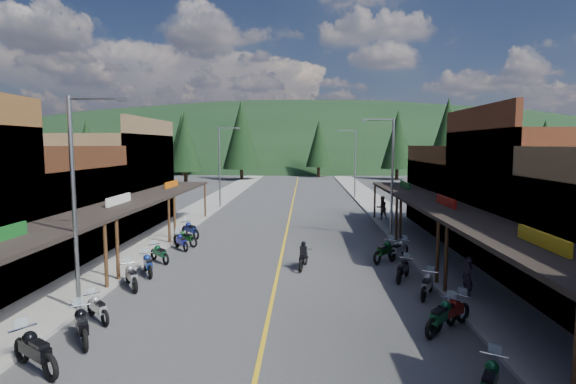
# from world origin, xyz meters

# --- Properties ---
(ground) EXTENTS (220.00, 220.00, 0.00)m
(ground) POSITION_xyz_m (0.00, 0.00, 0.00)
(ground) COLOR #38383A
(ground) RESTS_ON ground
(centerline) EXTENTS (0.15, 90.00, 0.01)m
(centerline) POSITION_xyz_m (0.00, 20.00, 0.01)
(centerline) COLOR gold
(centerline) RESTS_ON ground
(sidewalk_west) EXTENTS (3.40, 94.00, 0.15)m
(sidewalk_west) POSITION_xyz_m (-8.70, 20.00, 0.07)
(sidewalk_west) COLOR gray
(sidewalk_west) RESTS_ON ground
(sidewalk_east) EXTENTS (3.40, 94.00, 0.15)m
(sidewalk_east) POSITION_xyz_m (8.70, 20.00, 0.07)
(sidewalk_east) COLOR gray
(sidewalk_east) RESTS_ON ground
(shop_west_2) EXTENTS (10.90, 9.00, 6.20)m
(shop_west_2) POSITION_xyz_m (-13.75, 1.70, 2.53)
(shop_west_2) COLOR #3F2111
(shop_west_2) RESTS_ON ground
(shop_west_3) EXTENTS (10.90, 10.20, 8.20)m
(shop_west_3) POSITION_xyz_m (-13.78, 11.30, 3.52)
(shop_west_3) COLOR brown
(shop_west_3) RESTS_ON ground
(shop_east_2) EXTENTS (10.90, 9.00, 8.20)m
(shop_east_2) POSITION_xyz_m (13.78, 1.70, 3.52)
(shop_east_2) COLOR #562B19
(shop_east_2) RESTS_ON ground
(shop_east_3) EXTENTS (10.90, 10.20, 6.20)m
(shop_east_3) POSITION_xyz_m (13.75, 11.30, 2.53)
(shop_east_3) COLOR #4C2D16
(shop_east_3) RESTS_ON ground
(streetlight_0) EXTENTS (2.16, 0.18, 8.00)m
(streetlight_0) POSITION_xyz_m (-6.95, -6.00, 4.46)
(streetlight_0) COLOR gray
(streetlight_0) RESTS_ON ground
(streetlight_1) EXTENTS (2.16, 0.18, 8.00)m
(streetlight_1) POSITION_xyz_m (-6.95, 22.00, 4.46)
(streetlight_1) COLOR gray
(streetlight_1) RESTS_ON ground
(streetlight_2) EXTENTS (2.16, 0.18, 8.00)m
(streetlight_2) POSITION_xyz_m (6.95, 8.00, 4.46)
(streetlight_2) COLOR gray
(streetlight_2) RESTS_ON ground
(streetlight_3) EXTENTS (2.16, 0.18, 8.00)m
(streetlight_3) POSITION_xyz_m (6.95, 30.00, 4.46)
(streetlight_3) COLOR gray
(streetlight_3) RESTS_ON ground
(ridge_hill) EXTENTS (310.00, 140.00, 60.00)m
(ridge_hill) POSITION_xyz_m (0.00, 135.00, 0.00)
(ridge_hill) COLOR black
(ridge_hill) RESTS_ON ground
(pine_0) EXTENTS (5.04, 5.04, 11.00)m
(pine_0) POSITION_xyz_m (-40.00, 62.00, 6.48)
(pine_0) COLOR black
(pine_0) RESTS_ON ground
(pine_1) EXTENTS (5.88, 5.88, 12.50)m
(pine_1) POSITION_xyz_m (-24.00, 70.00, 7.24)
(pine_1) COLOR black
(pine_1) RESTS_ON ground
(pine_2) EXTENTS (6.72, 6.72, 14.00)m
(pine_2) POSITION_xyz_m (-10.00, 58.00, 7.99)
(pine_2) COLOR black
(pine_2) RESTS_ON ground
(pine_3) EXTENTS (5.04, 5.04, 11.00)m
(pine_3) POSITION_xyz_m (4.00, 66.00, 6.48)
(pine_3) COLOR black
(pine_3) RESTS_ON ground
(pine_4) EXTENTS (5.88, 5.88, 12.50)m
(pine_4) POSITION_xyz_m (18.00, 60.00, 7.24)
(pine_4) COLOR black
(pine_4) RESTS_ON ground
(pine_5) EXTENTS (6.72, 6.72, 14.00)m
(pine_5) POSITION_xyz_m (34.00, 72.00, 7.99)
(pine_5) COLOR black
(pine_5) RESTS_ON ground
(pine_6) EXTENTS (5.04, 5.04, 11.00)m
(pine_6) POSITION_xyz_m (46.00, 64.00, 6.48)
(pine_6) COLOR black
(pine_6) RESTS_ON ground
(pine_7) EXTENTS (5.88, 5.88, 12.50)m
(pine_7) POSITION_xyz_m (-32.00, 76.00, 7.24)
(pine_7) COLOR black
(pine_7) RESTS_ON ground
(pine_8) EXTENTS (4.48, 4.48, 10.00)m
(pine_8) POSITION_xyz_m (-22.00, 40.00, 5.98)
(pine_8) COLOR black
(pine_8) RESTS_ON ground
(pine_9) EXTENTS (4.93, 4.93, 10.80)m
(pine_9) POSITION_xyz_m (24.00, 45.00, 6.38)
(pine_9) COLOR black
(pine_9) RESTS_ON ground
(pine_10) EXTENTS (5.38, 5.38, 11.60)m
(pine_10) POSITION_xyz_m (-18.00, 50.00, 6.78)
(pine_10) COLOR black
(pine_10) RESTS_ON ground
(pine_11) EXTENTS (5.82, 5.82, 12.40)m
(pine_11) POSITION_xyz_m (20.00, 38.00, 7.19)
(pine_11) COLOR black
(pine_11) RESTS_ON ground
(bike_west_3) EXTENTS (2.37, 1.96, 1.33)m
(bike_west_3) POSITION_xyz_m (-6.10, -10.35, 0.67)
(bike_west_3) COLOR black
(bike_west_3) RESTS_ON ground
(bike_west_4) EXTENTS (1.76, 2.19, 1.23)m
(bike_west_4) POSITION_xyz_m (-5.74, -8.46, 0.61)
(bike_west_4) COLOR black
(bike_west_4) RESTS_ON ground
(bike_west_5) EXTENTS (1.75, 1.75, 1.06)m
(bike_west_5) POSITION_xyz_m (-6.04, -6.73, 0.53)
(bike_west_5) COLOR #A3A2A7
(bike_west_5) RESTS_ON ground
(bike_west_6) EXTENTS (1.72, 2.16, 1.21)m
(bike_west_6) POSITION_xyz_m (-6.25, -3.07, 0.60)
(bike_west_6) COLOR #96969B
(bike_west_6) RESTS_ON ground
(bike_west_7) EXTENTS (1.54, 2.11, 1.16)m
(bike_west_7) POSITION_xyz_m (-6.24, -1.04, 0.58)
(bike_west_7) COLOR navy
(bike_west_7) RESTS_ON ground
(bike_west_8) EXTENTS (1.81, 1.81, 1.10)m
(bike_west_8) POSITION_xyz_m (-6.43, 1.28, 0.55)
(bike_west_8) COLOR #0D4325
(bike_west_8) RESTS_ON ground
(bike_west_9) EXTENTS (1.65, 1.90, 1.09)m
(bike_west_9) POSITION_xyz_m (-6.07, 4.21, 0.54)
(bike_west_9) COLOR navy
(bike_west_9) RESTS_ON ground
(bike_west_10) EXTENTS (2.03, 1.60, 1.13)m
(bike_west_10) POSITION_xyz_m (-6.09, 5.16, 0.57)
(bike_west_10) COLOR #0B3911
(bike_west_10) RESTS_ON ground
(bike_west_11) EXTENTS (2.03, 2.14, 1.27)m
(bike_west_11) POSITION_xyz_m (-6.39, 7.60, 0.63)
(bike_west_11) COLOR navy
(bike_west_11) RESTS_ON ground
(bike_east_3) EXTENTS (1.60, 2.11, 1.17)m
(bike_east_3) POSITION_xyz_m (5.82, -11.36, 0.58)
(bike_east_3) COLOR #0B3A1B
(bike_east_3) RESTS_ON ground
(bike_east_4) EXTENTS (1.97, 2.09, 1.23)m
(bike_east_4) POSITION_xyz_m (5.91, -7.24, 0.62)
(bike_east_4) COLOR #0D4222
(bike_east_4) RESTS_ON ground
(bike_east_5) EXTENTS (2.16, 1.95, 1.25)m
(bike_east_5) POSITION_xyz_m (6.28, -6.90, 0.63)
(bike_east_5) COLOR maroon
(bike_east_5) RESTS_ON ground
(bike_east_6) EXTENTS (1.45, 2.04, 1.12)m
(bike_east_6) POSITION_xyz_m (6.38, -3.69, 0.56)
(bike_east_6) COLOR gray
(bike_east_6) RESTS_ON ground
(bike_east_7) EXTENTS (1.46, 2.05, 1.12)m
(bike_east_7) POSITION_xyz_m (5.88, -1.41, 0.56)
(bike_east_7) COLOR black
(bike_east_7) RESTS_ON ground
(bike_east_8) EXTENTS (1.98, 2.26, 1.29)m
(bike_east_8) POSITION_xyz_m (5.61, 1.89, 0.65)
(bike_east_8) COLOR #0B3A12
(bike_east_8) RESTS_ON ground
(bike_east_9) EXTENTS (1.82, 2.05, 1.18)m
(bike_east_9) POSITION_xyz_m (6.49, 2.48, 0.59)
(bike_east_9) COLOR #ABABB0
(bike_east_9) RESTS_ON ground
(rider_on_bike) EXTENTS (0.96, 1.99, 1.46)m
(rider_on_bike) POSITION_xyz_m (1.25, 0.36, 0.58)
(rider_on_bike) COLOR black
(rider_on_bike) RESTS_ON ground
(pedestrian_east_a) EXTENTS (0.48, 0.65, 1.64)m
(pedestrian_east_a) POSITION_xyz_m (7.88, -4.03, 0.97)
(pedestrian_east_a) COLOR #281E2D
(pedestrian_east_a) RESTS_ON sidewalk_east
(pedestrian_east_b) EXTENTS (1.03, 0.74, 1.92)m
(pedestrian_east_b) POSITION_xyz_m (7.67, 14.99, 1.11)
(pedestrian_east_b) COLOR brown
(pedestrian_east_b) RESTS_ON sidewalk_east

